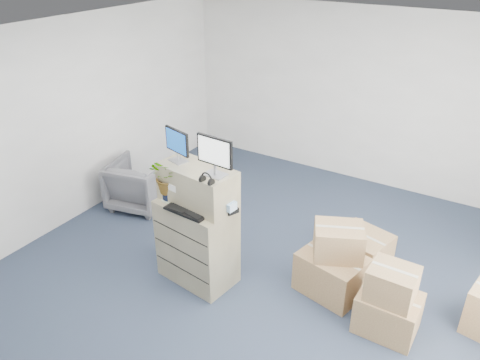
% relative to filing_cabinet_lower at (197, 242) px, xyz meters
% --- Properties ---
extents(ground, '(7.00, 7.00, 0.00)m').
position_rel_filing_cabinet_lower_xyz_m(ground, '(0.63, 0.05, -0.51)').
color(ground, '#29374A').
rests_on(ground, ground).
extents(wall_back, '(6.00, 0.02, 2.80)m').
position_rel_filing_cabinet_lower_xyz_m(wall_back, '(0.63, 3.56, 0.89)').
color(wall_back, silver).
rests_on(wall_back, ground).
extents(filing_cabinet_lower, '(0.94, 0.64, 1.02)m').
position_rel_filing_cabinet_lower_xyz_m(filing_cabinet_lower, '(0.00, 0.00, 0.00)').
color(filing_cabinet_lower, gray).
rests_on(filing_cabinet_lower, ground).
extents(filing_cabinet_upper, '(0.93, 0.55, 0.44)m').
position_rel_filing_cabinet_lower_xyz_m(filing_cabinet_upper, '(0.01, 0.05, 0.73)').
color(filing_cabinet_upper, gray).
rests_on(filing_cabinet_upper, filing_cabinet_lower).
extents(monitor_left, '(0.38, 0.19, 0.38)m').
position_rel_filing_cabinet_lower_xyz_m(monitor_left, '(-0.26, 0.07, 1.16)').
color(monitor_left, '#99999E').
rests_on(monitor_left, filing_cabinet_upper).
extents(monitor_right, '(0.44, 0.18, 0.43)m').
position_rel_filing_cabinet_lower_xyz_m(monitor_right, '(0.28, 0.00, 1.19)').
color(monitor_right, '#99999E').
rests_on(monitor_right, filing_cabinet_upper).
extents(headphones, '(0.15, 0.04, 0.15)m').
position_rel_filing_cabinet_lower_xyz_m(headphones, '(0.30, -0.18, 0.99)').
color(headphones, black).
rests_on(headphones, filing_cabinet_upper).
extents(keyboard, '(0.52, 0.24, 0.03)m').
position_rel_filing_cabinet_lower_xyz_m(keyboard, '(0.02, -0.18, 0.52)').
color(keyboard, black).
rests_on(keyboard, filing_cabinet_lower).
extents(mouse, '(0.10, 0.07, 0.03)m').
position_rel_filing_cabinet_lower_xyz_m(mouse, '(0.29, -0.11, 0.53)').
color(mouse, silver).
rests_on(mouse, filing_cabinet_lower).
extents(water_bottle, '(0.07, 0.07, 0.25)m').
position_rel_filing_cabinet_lower_xyz_m(water_bottle, '(0.03, 0.01, 0.63)').
color(water_bottle, gray).
rests_on(water_bottle, filing_cabinet_lower).
extents(phone_dock, '(0.07, 0.06, 0.14)m').
position_rel_filing_cabinet_lower_xyz_m(phone_dock, '(-0.04, 0.01, 0.56)').
color(phone_dock, silver).
rests_on(phone_dock, filing_cabinet_lower).
extents(external_drive, '(0.22, 0.19, 0.05)m').
position_rel_filing_cabinet_lower_xyz_m(external_drive, '(0.40, 0.08, 0.54)').
color(external_drive, black).
rests_on(external_drive, filing_cabinet_lower).
extents(tissue_box, '(0.26, 0.15, 0.09)m').
position_rel_filing_cabinet_lower_xyz_m(tissue_box, '(0.37, 0.04, 0.61)').
color(tissue_box, '#387CC1').
rests_on(tissue_box, external_drive).
extents(potted_plant, '(0.45, 0.48, 0.41)m').
position_rel_filing_cabinet_lower_xyz_m(potted_plant, '(-0.31, -0.06, 0.74)').
color(potted_plant, '#A4B894').
rests_on(potted_plant, filing_cabinet_lower).
extents(office_chair, '(0.93, 0.89, 0.81)m').
position_rel_filing_cabinet_lower_xyz_m(office_chair, '(-1.77, 0.91, -0.11)').
color(office_chair, '#57565B').
rests_on(office_chair, ground).
extents(cardboard_boxes, '(2.59, 1.57, 0.86)m').
position_rel_filing_cabinet_lower_xyz_m(cardboard_boxes, '(2.06, 0.72, -0.20)').
color(cardboard_boxes, '#8D6144').
rests_on(cardboard_boxes, ground).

